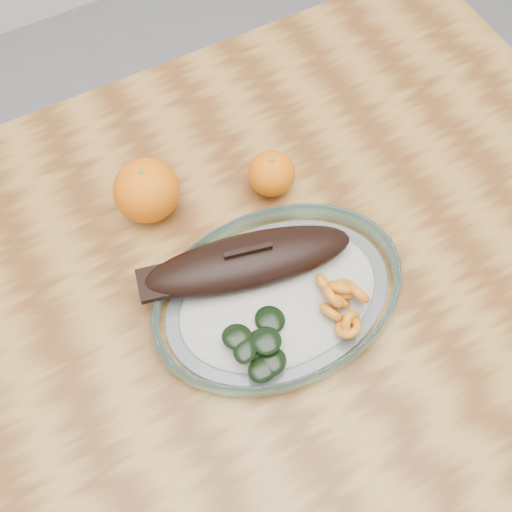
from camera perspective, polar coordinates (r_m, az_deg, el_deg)
name	(u,v)px	position (r m, az deg, el deg)	size (l,w,h in m)	color
ground	(237,431)	(1.53, -1.68, -15.31)	(3.00, 3.00, 0.00)	slate
dining_table	(225,323)	(0.91, -2.74, -6.01)	(1.20, 0.80, 0.75)	brown
plated_meal	(277,293)	(0.80, 1.86, -3.27)	(0.60, 0.60, 0.08)	white
orange_left	(147,190)	(0.85, -9.70, 5.76)	(0.09, 0.09, 0.09)	#EC5C04
orange_right	(271,173)	(0.87, 1.38, 7.35)	(0.06, 0.06, 0.06)	#EC5C04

